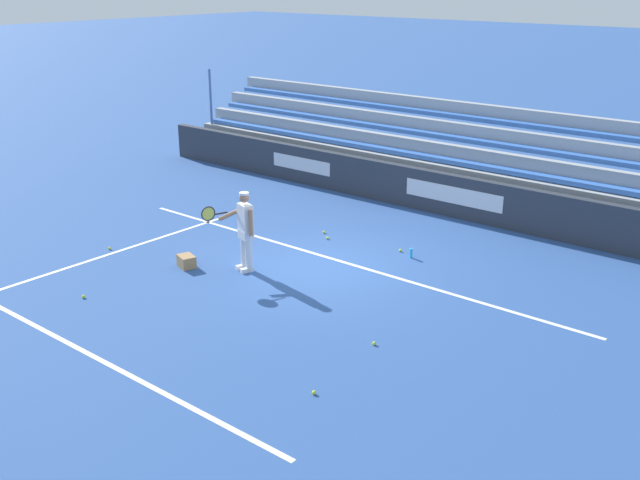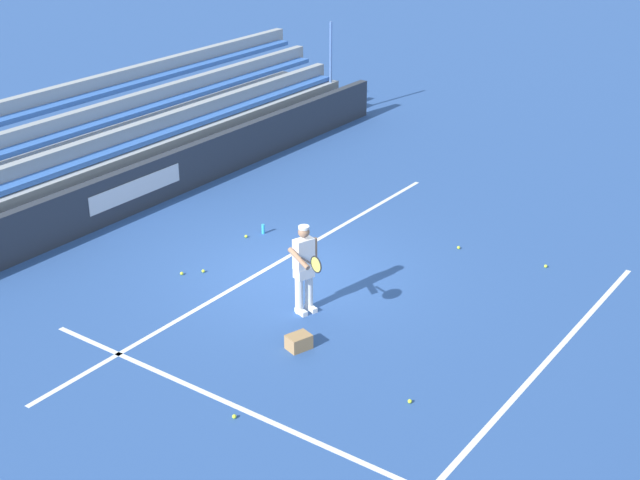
# 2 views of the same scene
# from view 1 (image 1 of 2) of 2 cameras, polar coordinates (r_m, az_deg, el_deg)

# --- Properties ---
(ground_plane) EXTENTS (160.00, 160.00, 0.00)m
(ground_plane) POSITION_cam_1_polar(r_m,az_deg,el_deg) (16.15, 0.01, -1.99)
(ground_plane) COLOR #2D5193
(court_baseline_white) EXTENTS (12.00, 0.10, 0.01)m
(court_baseline_white) POSITION_cam_1_polar(r_m,az_deg,el_deg) (16.51, 1.12, -1.49)
(court_baseline_white) COLOR white
(court_baseline_white) RESTS_ON ground
(court_sideline_white) EXTENTS (0.10, 12.00, 0.01)m
(court_sideline_white) POSITION_cam_1_polar(r_m,az_deg,el_deg) (16.73, -19.99, -2.45)
(court_sideline_white) COLOR white
(court_sideline_white) RESTS_ON ground
(court_service_line_white) EXTENTS (8.22, 0.10, 0.01)m
(court_service_line_white) POSITION_cam_1_polar(r_m,az_deg,el_deg) (12.80, -16.09, -8.93)
(court_service_line_white) COLOR white
(court_service_line_white) RESTS_ON ground
(back_wall_sponsor_board) EXTENTS (20.50, 0.25, 1.10)m
(back_wall_sponsor_board) POSITION_cam_1_polar(r_m,az_deg,el_deg) (19.80, 9.11, 3.57)
(back_wall_sponsor_board) COLOR #2D333D
(back_wall_sponsor_board) RESTS_ON ground
(bleacher_stand) EXTENTS (19.47, 2.40, 2.95)m
(bleacher_stand) POSITION_cam_1_polar(r_m,az_deg,el_deg) (21.30, 11.69, 5.04)
(bleacher_stand) COLOR #9EA3A8
(bleacher_stand) RESTS_ON ground
(tennis_player) EXTENTS (0.80, 0.94, 1.71)m
(tennis_player) POSITION_cam_1_polar(r_m,az_deg,el_deg) (15.71, -5.78, 0.74)
(tennis_player) COLOR silver
(tennis_player) RESTS_ON ground
(ball_box_cardboard) EXTENTS (0.47, 0.41, 0.26)m
(ball_box_cardboard) POSITION_cam_1_polar(r_m,az_deg,el_deg) (16.30, -10.14, -1.61)
(ball_box_cardboard) COLOR #A87F51
(ball_box_cardboard) RESTS_ON ground
(tennis_ball_on_baseline) EXTENTS (0.07, 0.07, 0.07)m
(tennis_ball_on_baseline) POSITION_cam_1_polar(r_m,az_deg,el_deg) (11.45, -0.46, -11.55)
(tennis_ball_on_baseline) COLOR #CCE533
(tennis_ball_on_baseline) RESTS_ON ground
(tennis_ball_toward_net) EXTENTS (0.07, 0.07, 0.07)m
(tennis_ball_toward_net) POSITION_cam_1_polar(r_m,az_deg,el_deg) (17.75, -15.74, -0.61)
(tennis_ball_toward_net) COLOR #CCE533
(tennis_ball_toward_net) RESTS_ON ground
(tennis_ball_midcourt) EXTENTS (0.07, 0.07, 0.07)m
(tennis_ball_midcourt) POSITION_cam_1_polar(r_m,az_deg,el_deg) (18.15, 0.30, 0.61)
(tennis_ball_midcourt) COLOR #CCE533
(tennis_ball_midcourt) RESTS_ON ground
(tennis_ball_near_player) EXTENTS (0.07, 0.07, 0.07)m
(tennis_ball_near_player) POSITION_cam_1_polar(r_m,az_deg,el_deg) (15.29, -17.58, -4.13)
(tennis_ball_near_player) COLOR #CCE533
(tennis_ball_near_player) RESTS_ON ground
(tennis_ball_far_right) EXTENTS (0.07, 0.07, 0.07)m
(tennis_ball_far_right) POSITION_cam_1_polar(r_m,az_deg,el_deg) (17.75, 0.56, 0.16)
(tennis_ball_far_right) COLOR #CCE533
(tennis_ball_far_right) RESTS_ON ground
(tennis_ball_stray_back) EXTENTS (0.07, 0.07, 0.07)m
(tennis_ball_stray_back) POSITION_cam_1_polar(r_m,az_deg,el_deg) (17.05, 6.14, -0.79)
(tennis_ball_stray_back) COLOR #CCE533
(tennis_ball_stray_back) RESTS_ON ground
(tennis_ball_far_left) EXTENTS (0.07, 0.07, 0.07)m
(tennis_ball_far_left) POSITION_cam_1_polar(r_m,az_deg,el_deg) (12.85, 4.15, -7.86)
(tennis_ball_far_left) COLOR #CCE533
(tennis_ball_far_left) RESTS_ON ground
(water_bottle) EXTENTS (0.07, 0.07, 0.22)m
(water_bottle) POSITION_cam_1_polar(r_m,az_deg,el_deg) (16.70, 6.95, -1.00)
(water_bottle) COLOR #33B2E5
(water_bottle) RESTS_ON ground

